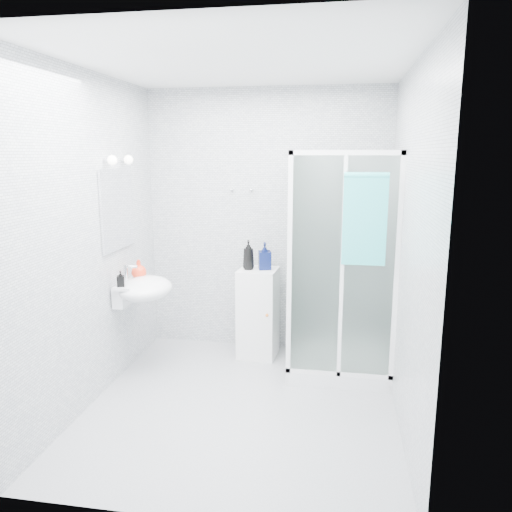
% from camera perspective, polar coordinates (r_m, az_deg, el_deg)
% --- Properties ---
extents(room, '(2.40, 2.60, 2.60)m').
position_cam_1_polar(room, '(3.72, -1.66, 1.21)').
color(room, silver).
rests_on(room, ground).
extents(shower_enclosure, '(0.90, 0.95, 2.00)m').
position_cam_1_polar(shower_enclosure, '(4.62, 8.54, -7.79)').
color(shower_enclosure, white).
rests_on(shower_enclosure, ground).
extents(wall_basin, '(0.46, 0.56, 0.35)m').
position_cam_1_polar(wall_basin, '(4.54, -12.81, -3.68)').
color(wall_basin, white).
rests_on(wall_basin, ground).
extents(mirror, '(0.02, 0.60, 0.70)m').
position_cam_1_polar(mirror, '(4.49, -15.57, 5.16)').
color(mirror, white).
rests_on(mirror, room).
extents(vanity_lights, '(0.10, 0.40, 0.08)m').
position_cam_1_polar(vanity_lights, '(4.45, -15.28, 10.55)').
color(vanity_lights, silver).
rests_on(vanity_lights, room).
extents(wall_hooks, '(0.23, 0.06, 0.03)m').
position_cam_1_polar(wall_hooks, '(4.96, -1.69, 7.55)').
color(wall_hooks, silver).
rests_on(wall_hooks, room).
extents(storage_cabinet, '(0.39, 0.40, 0.88)m').
position_cam_1_polar(storage_cabinet, '(4.92, 0.24, -6.52)').
color(storage_cabinet, white).
rests_on(storage_cabinet, ground).
extents(hand_towel, '(0.34, 0.05, 0.73)m').
position_cam_1_polar(hand_towel, '(3.99, 12.33, 4.35)').
color(hand_towel, '#31B9B9').
rests_on(hand_towel, shower_enclosure).
extents(shampoo_bottle_a, '(0.13, 0.13, 0.28)m').
position_cam_1_polar(shampoo_bottle_a, '(4.77, -0.87, 0.13)').
color(shampoo_bottle_a, black).
rests_on(shampoo_bottle_a, storage_cabinet).
extents(shampoo_bottle_b, '(0.14, 0.15, 0.26)m').
position_cam_1_polar(shampoo_bottle_b, '(4.78, 1.00, 0.01)').
color(shampoo_bottle_b, '#0B1442').
rests_on(shampoo_bottle_b, storage_cabinet).
extents(soap_dispenser_orange, '(0.16, 0.16, 0.17)m').
position_cam_1_polar(soap_dispenser_orange, '(4.63, -13.25, -1.47)').
color(soap_dispenser_orange, '#F73B1D').
rests_on(soap_dispenser_orange, wall_basin).
extents(soap_dispenser_black, '(0.08, 0.08, 0.14)m').
position_cam_1_polar(soap_dispenser_black, '(4.39, -15.22, -2.52)').
color(soap_dispenser_black, black).
rests_on(soap_dispenser_black, wall_basin).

